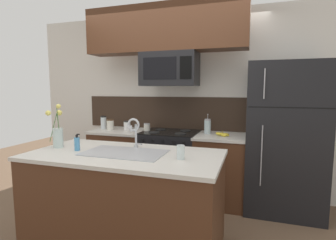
# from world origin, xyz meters

# --- Properties ---
(ground_plane) EXTENTS (10.00, 10.00, 0.00)m
(ground_plane) POSITION_xyz_m (0.00, 0.00, 0.00)
(ground_plane) COLOR brown
(rear_partition) EXTENTS (5.20, 0.10, 2.60)m
(rear_partition) POSITION_xyz_m (0.30, 1.28, 1.30)
(rear_partition) COLOR silver
(rear_partition) RESTS_ON ground
(splash_band) EXTENTS (2.91, 0.01, 0.48)m
(splash_band) POSITION_xyz_m (0.00, 1.22, 1.15)
(splash_band) COLOR #332319
(splash_band) RESTS_ON rear_partition
(back_counter_left) EXTENTS (0.79, 0.65, 0.91)m
(back_counter_left) POSITION_xyz_m (-0.76, 0.90, 0.46)
(back_counter_left) COLOR #4C2B19
(back_counter_left) RESTS_ON ground
(back_counter_right) EXTENTS (0.66, 0.65, 0.91)m
(back_counter_right) POSITION_xyz_m (0.69, 0.90, 0.46)
(back_counter_right) COLOR #4C2B19
(back_counter_right) RESTS_ON ground
(stove_range) EXTENTS (0.76, 0.64, 0.93)m
(stove_range) POSITION_xyz_m (0.00, 0.90, 0.46)
(stove_range) COLOR black
(stove_range) RESTS_ON ground
(microwave) EXTENTS (0.74, 0.40, 0.44)m
(microwave) POSITION_xyz_m (0.00, 0.88, 1.77)
(microwave) COLOR black
(upper_cabinet_band) EXTENTS (2.15, 0.34, 0.60)m
(upper_cabinet_band) POSITION_xyz_m (-0.07, 0.85, 2.29)
(upper_cabinet_band) COLOR #4C2B19
(refrigerator) EXTENTS (0.89, 0.74, 1.82)m
(refrigerator) POSITION_xyz_m (1.45, 0.92, 0.91)
(refrigerator) COLOR black
(refrigerator) RESTS_ON ground
(storage_jar_tall) EXTENTS (0.08, 0.08, 0.20)m
(storage_jar_tall) POSITION_xyz_m (-1.04, 0.89, 1.01)
(storage_jar_tall) COLOR silver
(storage_jar_tall) RESTS_ON back_counter_left
(storage_jar_medium) EXTENTS (0.10, 0.10, 0.15)m
(storage_jar_medium) POSITION_xyz_m (-0.92, 0.87, 0.99)
(storage_jar_medium) COLOR silver
(storage_jar_medium) RESTS_ON back_counter_left
(storage_jar_short) EXTENTS (0.10, 0.10, 0.13)m
(storage_jar_short) POSITION_xyz_m (-0.66, 0.91, 0.98)
(storage_jar_short) COLOR silver
(storage_jar_short) RESTS_ON back_counter_left
(storage_jar_squat) EXTENTS (0.09, 0.09, 0.11)m
(storage_jar_squat) POSITION_xyz_m (-0.34, 0.88, 0.97)
(storage_jar_squat) COLOR silver
(storage_jar_squat) RESTS_ON back_counter_left
(banana_bunch) EXTENTS (0.19, 0.15, 0.08)m
(banana_bunch) POSITION_xyz_m (0.71, 0.84, 0.93)
(banana_bunch) COLOR yellow
(banana_bunch) RESTS_ON back_counter_right
(french_press) EXTENTS (0.09, 0.09, 0.27)m
(french_press) POSITION_xyz_m (0.51, 0.96, 1.01)
(french_press) COLOR silver
(french_press) RESTS_ON back_counter_right
(island_counter) EXTENTS (1.81, 0.91, 0.91)m
(island_counter) POSITION_xyz_m (-0.05, -0.35, 0.46)
(island_counter) COLOR #4C2B19
(island_counter) RESTS_ON ground
(kitchen_sink) EXTENTS (0.76, 0.44, 0.16)m
(kitchen_sink) POSITION_xyz_m (-0.06, -0.35, 0.84)
(kitchen_sink) COLOR #ADAFB5
(kitchen_sink) RESTS_ON island_counter
(sink_faucet) EXTENTS (0.14, 0.14, 0.31)m
(sink_faucet) POSITION_xyz_m (-0.06, -0.13, 1.11)
(sink_faucet) COLOR #B7BABF
(sink_faucet) RESTS_ON island_counter
(dish_soap_bottle) EXTENTS (0.06, 0.05, 0.16)m
(dish_soap_bottle) POSITION_xyz_m (-0.54, -0.40, 0.98)
(dish_soap_bottle) COLOR #4C93C6
(dish_soap_bottle) RESTS_ON island_counter
(drinking_glass) EXTENTS (0.07, 0.07, 0.12)m
(drinking_glass) POSITION_xyz_m (0.50, -0.39, 0.97)
(drinking_glass) COLOR silver
(drinking_glass) RESTS_ON island_counter
(flower_vase) EXTENTS (0.13, 0.18, 0.45)m
(flower_vase) POSITION_xyz_m (-0.81, -0.34, 1.04)
(flower_vase) COLOR silver
(flower_vase) RESTS_ON island_counter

